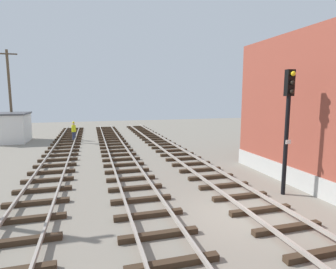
% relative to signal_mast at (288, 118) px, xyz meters
% --- Properties ---
extents(ground_plane, '(80.00, 80.00, 0.00)m').
position_rel_signal_mast_xyz_m(ground_plane, '(-2.87, -1.39, -3.40)').
color(ground_plane, gray).
extents(track_near_building, '(2.50, 59.89, 0.32)m').
position_rel_signal_mast_xyz_m(track_near_building, '(-2.11, -1.39, -3.27)').
color(track_near_building, '#38281C').
rests_on(track_near_building, ground).
extents(track_centre, '(2.50, 59.89, 0.32)m').
position_rel_signal_mast_xyz_m(track_centre, '(-6.21, -1.39, -3.27)').
color(track_centre, '#38281C').
rests_on(track_centre, ground).
extents(track_far, '(2.50, 59.89, 0.32)m').
position_rel_signal_mast_xyz_m(track_far, '(-10.30, -1.39, -3.27)').
color(track_far, '#38281C').
rests_on(track_far, ground).
extents(signal_mast, '(0.36, 0.40, 5.41)m').
position_rel_signal_mast_xyz_m(signal_mast, '(0.00, 0.00, 0.00)').
color(signal_mast, black).
rests_on(signal_mast, ground).
extents(control_hut, '(3.00, 3.80, 2.76)m').
position_rel_signal_mast_xyz_m(control_hut, '(-15.32, 18.87, -2.01)').
color(control_hut, silver).
rests_on(control_hut, ground).
extents(utility_pole_far, '(1.80, 0.24, 8.69)m').
position_rel_signal_mast_xyz_m(utility_pole_far, '(-15.56, 20.21, 1.14)').
color(utility_pole_far, brown).
rests_on(utility_pole_far, ground).
extents(track_worker_foreground, '(0.40, 0.40, 1.87)m').
position_rel_signal_mast_xyz_m(track_worker_foreground, '(-9.72, 18.14, -2.47)').
color(track_worker_foreground, '#262D4C').
rests_on(track_worker_foreground, ground).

